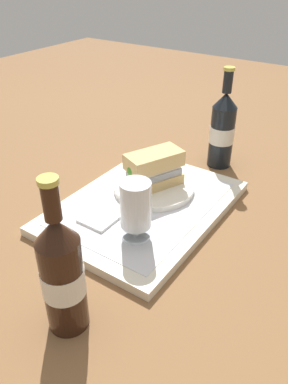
{
  "coord_description": "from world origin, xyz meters",
  "views": [
    {
      "loc": [
        0.6,
        0.41,
        0.5
      ],
      "look_at": [
        0.0,
        0.0,
        0.05
      ],
      "focal_mm": 35.92,
      "sensor_mm": 36.0,
      "label": 1
    }
  ],
  "objects_px": {
    "plate": "(154,187)",
    "beer_glass": "(136,208)",
    "sandwich": "(153,169)",
    "beer_bottle": "(62,274)",
    "second_bottle": "(222,129)"
  },
  "relations": [
    {
      "from": "beer_glass",
      "to": "plate",
      "type": "bearing_deg",
      "value": -158.03
    },
    {
      "from": "sandwich",
      "to": "beer_glass",
      "type": "relative_size",
      "value": 1.16
    },
    {
      "from": "plate",
      "to": "sandwich",
      "type": "bearing_deg",
      "value": -23.63
    },
    {
      "from": "plate",
      "to": "beer_glass",
      "type": "distance_m",
      "value": 0.19
    },
    {
      "from": "beer_glass",
      "to": "beer_bottle",
      "type": "height_order",
      "value": "beer_bottle"
    },
    {
      "from": "sandwich",
      "to": "beer_glass",
      "type": "xyz_separation_m",
      "value": [
        0.17,
        0.07,
        0.01
      ]
    },
    {
      "from": "beer_glass",
      "to": "second_bottle",
      "type": "bearing_deg",
      "value": -178.36
    },
    {
      "from": "sandwich",
      "to": "beer_bottle",
      "type": "relative_size",
      "value": 0.54
    },
    {
      "from": "sandwich",
      "to": "beer_bottle",
      "type": "xyz_separation_m",
      "value": [
        0.38,
        0.09,
        0.03
      ]
    },
    {
      "from": "second_bottle",
      "to": "beer_glass",
      "type": "bearing_deg",
      "value": 1.64
    },
    {
      "from": "beer_bottle",
      "to": "second_bottle",
      "type": "bearing_deg",
      "value": -176.93
    },
    {
      "from": "second_bottle",
      "to": "beer_bottle",
      "type": "bearing_deg",
      "value": 3.07
    },
    {
      "from": "sandwich",
      "to": "beer_glass",
      "type": "distance_m",
      "value": 0.18
    },
    {
      "from": "plate",
      "to": "beer_glass",
      "type": "relative_size",
      "value": 1.52
    },
    {
      "from": "beer_bottle",
      "to": "sandwich",
      "type": "bearing_deg",
      "value": -166.53
    }
  ]
}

